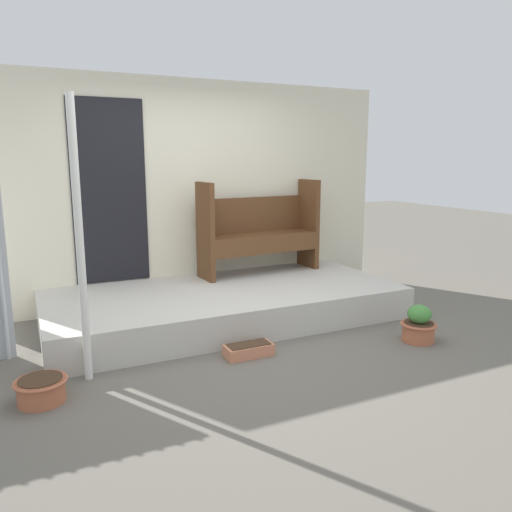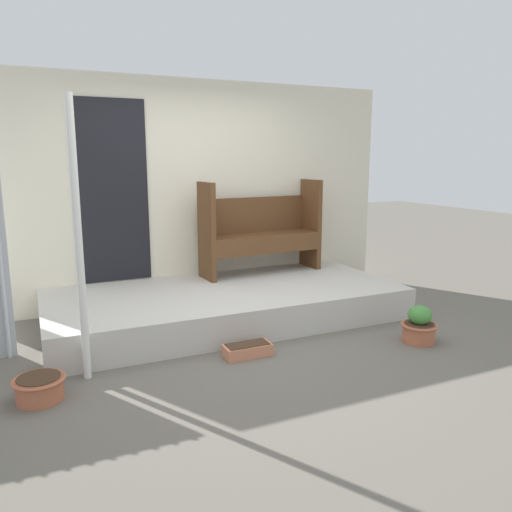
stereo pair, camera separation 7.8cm
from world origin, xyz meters
The scene contains 8 objects.
ground_plane centered at (0.00, 0.00, 0.00)m, with size 24.00×24.00×0.00m, color #666056.
porch_slab centered at (0.17, 0.85, 0.16)m, with size 3.70×1.69×0.33m.
house_wall centered at (0.13, 1.72, 1.30)m, with size 4.90×0.08×2.60m.
support_post centered at (-1.37, -0.08, 1.08)m, with size 0.06×0.06×2.17m.
bench centered at (0.84, 1.42, 0.88)m, with size 1.52×0.51×1.11m.
flower_pot_left centered at (-1.72, -0.34, 0.10)m, with size 0.37×0.37×0.18m.
flower_pot_middle centered at (1.56, -0.56, 0.15)m, with size 0.34×0.34×0.35m.
planter_box_rect centered at (-0.04, -0.21, 0.06)m, with size 0.42×0.19×0.11m.
Camera 2 is at (-1.68, -3.99, 1.71)m, focal length 35.00 mm.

